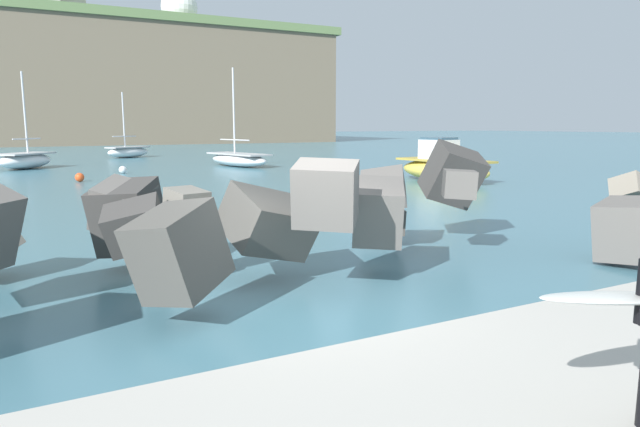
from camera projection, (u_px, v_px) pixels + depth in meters
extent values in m
plane|color=#42707F|center=(310.00, 312.00, 8.43)|extent=(400.00, 400.00, 0.00)
cube|color=#3D3A38|center=(128.00, 217.00, 10.64)|extent=(1.64, 1.61, 1.51)
cube|color=gray|center=(632.00, 189.00, 12.63)|extent=(0.95, 0.80, 0.92)
cube|color=#605B56|center=(630.00, 229.00, 11.21)|extent=(1.65, 1.47, 1.33)
cube|color=#605B56|center=(124.00, 207.00, 10.55)|extent=(1.34, 1.49, 1.20)
cube|color=#3D3A38|center=(453.00, 175.00, 13.31)|extent=(1.53, 1.56, 1.71)
cube|color=#605B56|center=(326.00, 194.00, 8.78)|extent=(1.33, 1.35, 1.12)
cube|color=#605B56|center=(378.00, 211.00, 10.10)|extent=(1.40, 1.54, 1.25)
cube|color=#3D3A38|center=(135.00, 226.00, 9.31)|extent=(1.22, 1.11, 1.07)
cube|color=#4C4944|center=(178.00, 251.00, 7.75)|extent=(1.66, 1.41, 1.48)
cube|color=#605B56|center=(459.00, 184.00, 11.54)|extent=(0.91, 0.91, 0.59)
cube|color=#605B56|center=(383.00, 188.00, 12.13)|extent=(1.40, 1.36, 1.02)
cube|color=#4C4944|center=(383.00, 220.00, 12.94)|extent=(1.13, 1.08, 0.63)
cube|color=slate|center=(187.00, 203.00, 9.85)|extent=(0.76, 0.85, 0.55)
cube|color=#4C4944|center=(268.00, 222.00, 9.85)|extent=(1.67, 1.62, 1.50)
ellipsoid|color=white|center=(626.00, 298.00, 4.73)|extent=(2.09, 0.37, 0.37)
ellipsoid|color=white|center=(25.00, 161.00, 35.71)|extent=(4.15, 4.36, 1.01)
cube|color=#ACACAC|center=(24.00, 154.00, 35.64)|extent=(3.82, 4.01, 0.10)
cylinder|color=silver|center=(25.00, 113.00, 35.52)|extent=(0.12, 0.12, 5.11)
cylinder|color=silver|center=(27.00, 139.00, 35.78)|extent=(1.65, 1.89, 0.08)
ellipsoid|color=#EAC64C|center=(444.00, 171.00, 27.75)|extent=(2.68, 5.62, 1.09)
cube|color=#AF9539|center=(444.00, 160.00, 27.67)|extent=(2.46, 5.17, 0.10)
cube|color=silver|center=(439.00, 149.00, 27.92)|extent=(1.44, 1.75, 0.97)
cube|color=#334C5B|center=(439.00, 138.00, 27.84)|extent=(1.29, 1.58, 0.12)
ellipsoid|color=white|center=(239.00, 160.00, 37.80)|extent=(3.21, 6.18, 0.88)
cube|color=#ACACAC|center=(238.00, 154.00, 37.74)|extent=(2.96, 5.68, 0.10)
cylinder|color=silver|center=(234.00, 111.00, 37.62)|extent=(0.12, 0.12, 5.68)
cylinder|color=silver|center=(234.00, 140.00, 37.92)|extent=(0.91, 3.46, 0.08)
ellipsoid|color=white|center=(128.00, 152.00, 48.00)|extent=(4.26, 3.35, 0.93)
cube|color=#ACACAC|center=(128.00, 147.00, 47.94)|extent=(3.92, 3.09, 0.10)
cylinder|color=silver|center=(124.00, 120.00, 47.32)|extent=(0.12, 0.12, 4.58)
cylinder|color=silver|center=(124.00, 136.00, 47.54)|extent=(2.13, 1.27, 0.08)
sphere|color=#E54C1E|center=(80.00, 177.00, 27.68)|extent=(0.44, 0.44, 0.44)
sphere|color=silver|center=(123.00, 170.00, 32.29)|extent=(0.44, 0.44, 0.44)
cube|color=#756651|center=(70.00, 89.00, 89.24)|extent=(76.82, 37.16, 17.02)
cube|color=#667F4C|center=(66.00, 29.00, 87.81)|extent=(78.36, 37.90, 1.20)
cylinder|color=silver|center=(180.00, 33.00, 103.11)|extent=(4.77, 4.77, 2.63)
sphere|color=white|center=(179.00, 7.00, 102.38)|extent=(6.59, 6.59, 6.59)
cube|color=#B2ADA3|center=(33.00, 0.00, 83.87)|extent=(6.95, 5.54, 6.15)
cube|color=#B2ADA3|center=(61.00, 11.00, 87.45)|extent=(6.80, 4.99, 4.33)
cube|color=#B2ADA3|center=(93.00, 23.00, 98.21)|extent=(4.41, 4.68, 4.46)
cube|color=#66564C|center=(92.00, 9.00, 97.83)|extent=(4.63, 4.92, 0.30)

